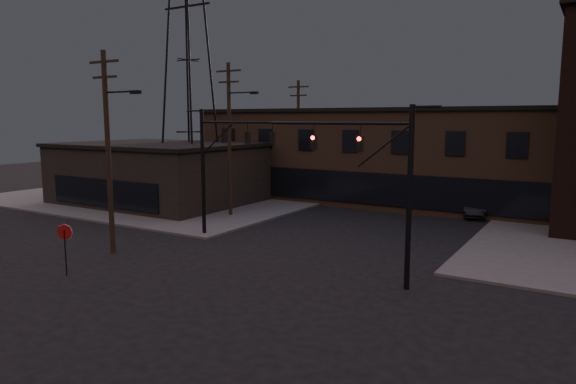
% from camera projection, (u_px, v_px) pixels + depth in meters
% --- Properties ---
extents(ground, '(140.00, 140.00, 0.00)m').
position_uv_depth(ground, '(226.00, 292.00, 22.04)').
color(ground, black).
rests_on(ground, ground).
extents(sidewalk_nw, '(30.00, 30.00, 0.15)m').
position_uv_depth(sidewalk_nw, '(189.00, 192.00, 51.95)').
color(sidewalk_nw, '#474744').
rests_on(sidewalk_nw, ground).
extents(building_row, '(40.00, 12.00, 8.00)m').
position_uv_depth(building_row, '(422.00, 158.00, 45.17)').
color(building_row, brown).
rests_on(building_row, ground).
extents(building_left, '(16.00, 12.00, 5.00)m').
position_uv_depth(building_left, '(159.00, 175.00, 45.51)').
color(building_left, black).
rests_on(building_left, ground).
extents(traffic_signal_near, '(7.12, 0.24, 8.00)m').
position_uv_depth(traffic_signal_near, '(385.00, 176.00, 22.40)').
color(traffic_signal_near, black).
rests_on(traffic_signal_near, ground).
extents(traffic_signal_far, '(7.12, 0.24, 8.00)m').
position_uv_depth(traffic_signal_far, '(219.00, 158.00, 31.55)').
color(traffic_signal_far, black).
rests_on(traffic_signal_far, ground).
extents(stop_sign, '(0.72, 0.33, 2.48)m').
position_uv_depth(stop_sign, '(65.00, 237.00, 24.21)').
color(stop_sign, black).
rests_on(stop_sign, ground).
extents(utility_pole_near, '(3.70, 0.28, 11.00)m').
position_uv_depth(utility_pole_near, '(109.00, 147.00, 27.75)').
color(utility_pole_near, black).
rests_on(utility_pole_near, ground).
extents(utility_pole_mid, '(3.70, 0.28, 11.50)m').
position_uv_depth(utility_pole_mid, '(230.00, 136.00, 38.39)').
color(utility_pole_mid, black).
rests_on(utility_pole_mid, ground).
extents(utility_pole_far, '(2.20, 0.28, 11.00)m').
position_uv_depth(utility_pole_far, '(298.00, 136.00, 49.13)').
color(utility_pole_far, black).
rests_on(utility_pole_far, ground).
extents(transmission_tower, '(7.00, 7.00, 25.00)m').
position_uv_depth(transmission_tower, '(188.00, 60.00, 44.76)').
color(transmission_tower, black).
rests_on(transmission_tower, ground).
extents(car_crossing, '(2.41, 4.70, 1.48)m').
position_uv_depth(car_crossing, '(475.00, 207.00, 39.13)').
color(car_crossing, black).
rests_on(car_crossing, ground).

